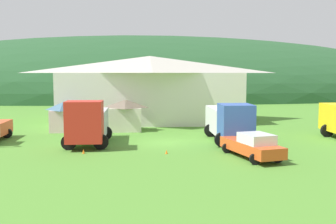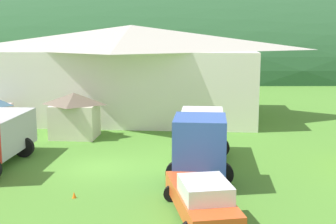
# 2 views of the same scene
# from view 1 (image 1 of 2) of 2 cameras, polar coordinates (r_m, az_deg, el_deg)

# --- Properties ---
(ground_plane) EXTENTS (200.00, 200.00, 0.00)m
(ground_plane) POSITION_cam_1_polar(r_m,az_deg,el_deg) (30.93, -0.80, -4.48)
(ground_plane) COLOR #4C842D
(forested_hill_backdrop) EXTENTS (154.00, 60.00, 28.54)m
(forested_hill_backdrop) POSITION_cam_1_polar(r_m,az_deg,el_deg) (96.13, -3.29, 2.39)
(forested_hill_backdrop) COLOR #234C28
(forested_hill_backdrop) RESTS_ON ground
(depot_building) EXTENTS (20.89, 12.12, 7.39)m
(depot_building) POSITION_cam_1_polar(r_m,az_deg,el_deg) (45.05, -2.64, 3.57)
(depot_building) COLOR white
(depot_building) RESTS_ON ground
(play_shed_cream) EXTENTS (3.14, 2.56, 2.97)m
(play_shed_cream) POSITION_cam_1_polar(r_m,az_deg,el_deg) (37.29, -6.16, -0.40)
(play_shed_cream) COLOR beige
(play_shed_cream) RESTS_ON ground
(play_shed_pink) EXTENTS (2.40, 2.65, 2.76)m
(play_shed_pink) POSITION_cam_1_polar(r_m,az_deg,el_deg) (38.01, -14.91, -0.61)
(play_shed_pink) COLOR beige
(play_shed_pink) RESTS_ON ground
(crane_truck_red) EXTENTS (3.36, 6.86, 3.48)m
(crane_truck_red) POSITION_cam_1_polar(r_m,az_deg,el_deg) (30.45, -11.52, -1.47)
(crane_truck_red) COLOR red
(crane_truck_red) RESTS_ON ground
(box_truck_blue) EXTENTS (3.16, 8.04, 3.18)m
(box_truck_blue) POSITION_cam_1_polar(r_m,az_deg,el_deg) (31.56, 8.80, -1.27)
(box_truck_blue) COLOR #3356AD
(box_truck_blue) RESTS_ON ground
(service_pickup_orange) EXTENTS (3.08, 5.61, 1.66)m
(service_pickup_orange) POSITION_cam_1_polar(r_m,az_deg,el_deg) (25.82, 12.12, -4.76)
(service_pickup_orange) COLOR #DC4F20
(service_pickup_orange) RESTS_ON ground
(traffic_cone_near_pickup) EXTENTS (0.36, 0.36, 0.62)m
(traffic_cone_near_pickup) POSITION_cam_1_polar(r_m,az_deg,el_deg) (27.43, -12.15, -5.91)
(traffic_cone_near_pickup) COLOR orange
(traffic_cone_near_pickup) RESTS_ON ground
(traffic_cone_mid_row) EXTENTS (0.36, 0.36, 0.54)m
(traffic_cone_mid_row) POSITION_cam_1_polar(r_m,az_deg,el_deg) (26.73, -0.22, -6.09)
(traffic_cone_mid_row) COLOR orange
(traffic_cone_mid_row) RESTS_ON ground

